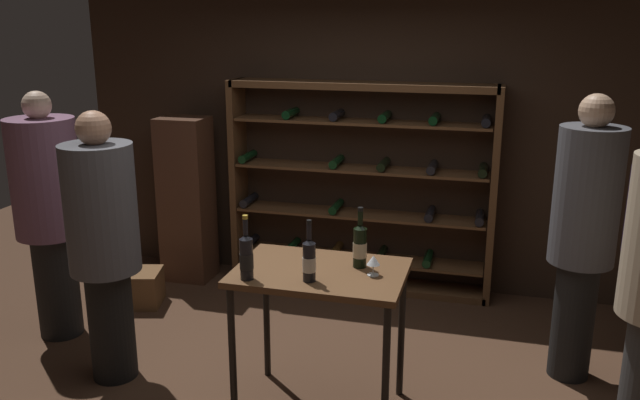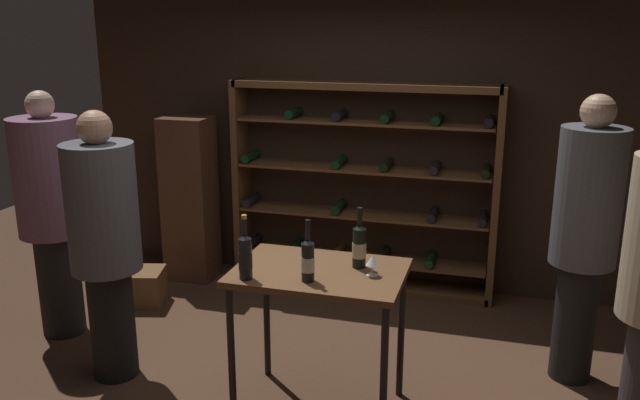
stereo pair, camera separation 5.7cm
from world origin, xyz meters
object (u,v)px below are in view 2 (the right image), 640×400
Objects in this scene: person_guest_khaki at (51,205)px; person_host_in_suit at (585,228)px; display_cabinet at (190,199)px; wine_bottle_amber_reserve at (308,260)px; wine_glass_stemmed_right at (372,261)px; tasting_table at (319,287)px; wine_bottle_black_capsule at (245,256)px; wine_bottle_gold_foil at (359,246)px; wine_rack at (363,189)px; wine_crate at (135,287)px; person_guest_plum_blouse at (105,237)px.

person_host_in_suit is at bearing 173.52° from person_guest_khaki.
display_cabinet is 2.67m from wine_bottle_amber_reserve.
wine_glass_stemmed_right is (-1.23, -0.86, -0.05)m from person_host_in_suit.
tasting_table is 0.51m from wine_bottle_black_capsule.
person_host_in_suit is (1.55, 0.86, 0.25)m from tasting_table.
wine_bottle_gold_foil is 0.97× the size of wine_bottle_black_capsule.
wine_bottle_black_capsule is 3.13× the size of wine_glass_stemmed_right.
wine_bottle_black_capsule is (-0.35, -0.07, 0.01)m from wine_bottle_amber_reserve.
wine_bottle_black_capsule is at bearing -94.74° from wine_rack.
display_cabinet is at bearing -44.35° from person_host_in_suit.
wine_crate is at bearing -153.05° from wine_rack.
person_guest_plum_blouse is at bearing -65.03° from wine_crate.
wine_bottle_amber_reserve is 0.95× the size of wine_bottle_black_capsule.
tasting_table is 2.30m from person_guest_khaki.
wine_bottle_gold_foil reaches higher than wine_crate.
wine_rack is 2.17m from wine_crate.
wine_rack is 1.55× the size of display_cabinet.
display_cabinet is (-0.30, 1.79, -0.24)m from person_guest_plum_blouse.
person_guest_khaki reaches higher than wine_crate.
wine_rack is at bearing 7.77° from display_cabinet.
person_guest_plum_blouse is at bearing 136.81° from person_guest_khaki.
wine_crate is 1.25× the size of wine_bottle_black_capsule.
wine_glass_stemmed_right is (2.31, -1.10, 0.88)m from wine_crate.
person_guest_khaki is 5.20× the size of wine_bottle_amber_reserve.
person_guest_khaki is 15.44× the size of wine_glass_stemmed_right.
wine_bottle_amber_reserve is at bearing 24.19° from person_guest_plum_blouse.
person_guest_plum_blouse is 1.83m from display_cabinet.
tasting_table is at bearing 85.61° from wine_bottle_amber_reserve.
wine_bottle_gold_foil is 3.04× the size of wine_glass_stemmed_right.
wine_crate is 2.71m from wine_glass_stemmed_right.
display_cabinet is 2.64m from wine_bottle_gold_foil.
person_guest_plum_blouse reaches higher than wine_glass_stemmed_right.
wine_rack is 6.35× the size of wine_bottle_gold_foil.
wine_rack is 1.95m from wine_bottle_gold_foil.
wine_bottle_amber_reserve is at bearing 151.32° from person_guest_khaki.
person_host_in_suit is at bearing -3.87° from wine_crate.
wine_bottle_black_capsule is (-0.59, -0.36, 0.00)m from wine_bottle_gold_foil.
person_guest_plum_blouse is 1.14m from wine_bottle_black_capsule.
person_host_in_suit is 5.06× the size of wine_bottle_black_capsule.
person_host_in_suit is 3.67m from wine_crate.
display_cabinet is at bearing 124.61° from wine_bottle_black_capsule.
person_guest_khaki is 1.24× the size of display_cabinet.
wine_bottle_gold_foil reaches higher than wine_bottle_amber_reserve.
wine_bottle_black_capsule reaches higher than wine_bottle_amber_reserve.
person_host_in_suit is 5.33× the size of wine_bottle_amber_reserve.
person_guest_plum_blouse is at bearing -13.04° from person_host_in_suit.
person_guest_plum_blouse is 1.48m from wine_bottle_amber_reserve.
tasting_table is 2.13× the size of wine_crate.
wine_bottle_black_capsule is at bearing 146.63° from person_guest_khaki.
wine_glass_stemmed_right is at bearing -47.53° from wine_bottle_gold_foil.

